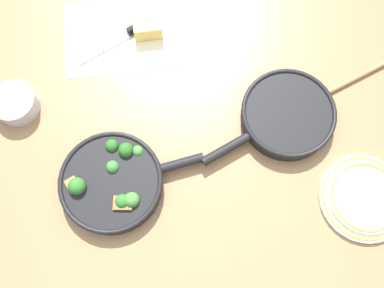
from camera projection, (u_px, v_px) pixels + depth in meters
The scene contains 10 objects.
ground_plane at pixel (192, 198), 1.83m from camera, with size 14.00×14.00×0.00m, color #476B56.
dining_table_red at pixel (192, 155), 1.19m from camera, with size 1.23×0.92×0.75m.
skillet_broccoli at pixel (113, 182), 1.06m from camera, with size 0.36×0.26×0.07m.
skillet_eggs at pixel (286, 115), 1.12m from camera, with size 0.35×0.26×0.05m.
wooden_spoon at pixel (326, 92), 1.15m from camera, with size 0.36×0.21×0.02m.
parchment_sheet at pixel (123, 36), 1.21m from camera, with size 0.35×0.28×0.00m.
grater_knife at pixel (127, 33), 1.21m from camera, with size 0.22×0.16×0.02m.
cheese_block at pixel (147, 26), 1.20m from camera, with size 0.09×0.07×0.05m.
dinner_plate_stack at pixel (365, 197), 1.06m from camera, with size 0.22×0.22×0.03m.
prep_bowl_steel at pixel (15, 104), 1.12m from camera, with size 0.12×0.12×0.05m.
Camera 1 is at (-0.00, -0.33, 1.82)m, focal length 40.00 mm.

